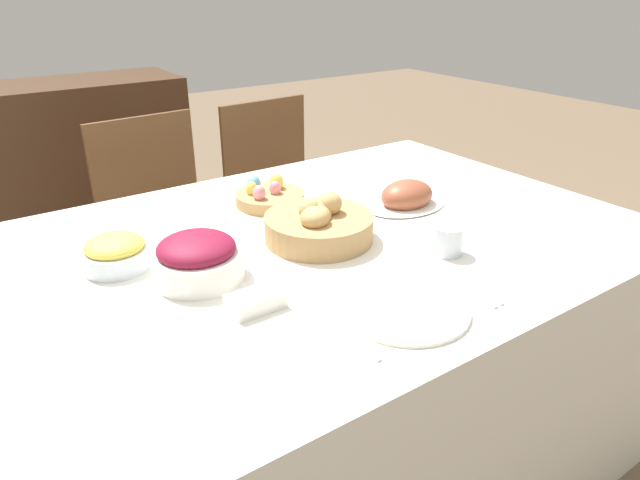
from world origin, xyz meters
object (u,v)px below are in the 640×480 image
(sideboard, at_px, (62,184))
(spoon, at_px, (468,284))
(chair_far_right, at_px, (282,202))
(butter_dish, at_px, (256,301))
(drinking_cup, at_px, (447,240))
(chair_far_center, at_px, (165,230))
(beet_salad_bowl, at_px, (197,258))
(egg_basket, at_px, (268,196))
(knife, at_px, (459,288))
(pineapple_bowl, at_px, (116,252))
(fork, at_px, (344,335))
(dinner_plate, at_px, (405,309))
(ham_platter, at_px, (407,197))
(bread_basket, at_px, (319,225))

(sideboard, height_order, spoon, sideboard)
(chair_far_right, relative_size, butter_dish, 8.19)
(spoon, relative_size, drinking_cup, 2.59)
(chair_far_right, distance_m, chair_far_center, 0.54)
(chair_far_right, xyz_separation_m, beet_salad_bowl, (-0.78, -0.95, 0.34))
(egg_basket, height_order, knife, egg_basket)
(beet_salad_bowl, relative_size, pineapple_bowl, 1.29)
(knife, height_order, drinking_cup, drinking_cup)
(fork, bearing_deg, dinner_plate, -3.07)
(chair_far_center, xyz_separation_m, beet_salad_bowl, (-0.25, -0.95, 0.34))
(knife, bearing_deg, butter_dish, 152.38)
(egg_basket, height_order, butter_dish, egg_basket)
(chair_far_center, bearing_deg, drinking_cup, -79.65)
(chair_far_center, bearing_deg, butter_dish, -104.05)
(fork, relative_size, drinking_cup, 2.59)
(dinner_plate, relative_size, knife, 1.31)
(drinking_cup, bearing_deg, fork, -161.38)
(chair_far_right, relative_size, beet_salad_bowl, 4.50)
(ham_platter, distance_m, fork, 0.69)
(chair_far_center, bearing_deg, ham_platter, -68.21)
(egg_basket, bearing_deg, pineapple_bowl, -163.11)
(chair_far_center, xyz_separation_m, knife, (0.19, -1.31, 0.30))
(ham_platter, height_order, pineapple_bowl, same)
(sideboard, bearing_deg, beet_salad_bowl, -91.37)
(chair_far_center, xyz_separation_m, bread_basket, (0.09, -0.94, 0.34))
(fork, distance_m, knife, 0.31)
(bread_basket, distance_m, dinner_plate, 0.38)
(chair_far_center, height_order, bread_basket, chair_far_center)
(bread_basket, bearing_deg, sideboard, 99.34)
(pineapple_bowl, xyz_separation_m, spoon, (0.60, -0.52, -0.03))
(egg_basket, relative_size, butter_dish, 1.81)
(sideboard, height_order, butter_dish, sideboard)
(bread_basket, xyz_separation_m, ham_platter, (0.34, 0.05, -0.01))
(dinner_plate, distance_m, butter_dish, 0.30)
(sideboard, distance_m, spoon, 2.21)
(dinner_plate, bearing_deg, beet_salad_bowl, 127.95)
(ham_platter, height_order, dinner_plate, ham_platter)
(egg_basket, bearing_deg, ham_platter, -37.69)
(dinner_plate, bearing_deg, egg_basket, 83.90)
(sideboard, relative_size, dinner_plate, 4.65)
(fork, height_order, knife, same)
(ham_platter, xyz_separation_m, pineapple_bowl, (-0.81, 0.10, 0.01))
(sideboard, distance_m, knife, 2.20)
(pineapple_bowl, bearing_deg, sideboard, 83.84)
(beet_salad_bowl, height_order, butter_dish, beet_salad_bowl)
(fork, bearing_deg, sideboard, 89.27)
(egg_basket, distance_m, butter_dish, 0.58)
(pineapple_bowl, xyz_separation_m, knife, (0.57, -0.52, -0.03))
(chair_far_right, distance_m, butter_dish, 1.39)
(chair_far_center, bearing_deg, egg_basket, -84.24)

